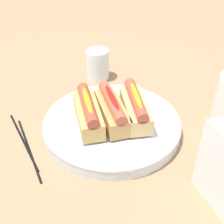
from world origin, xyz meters
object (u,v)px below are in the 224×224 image
at_px(water_glass, 98,66).
at_px(chopstick_near, 29,148).
at_px(chopstick_far, 23,140).
at_px(hotdog_back, 112,109).
at_px(hotdog_front, 88,112).
at_px(hotdog_side, 135,107).
at_px(serving_bowl, 112,124).

height_order(water_glass, chopstick_near, water_glass).
distance_m(chopstick_near, chopstick_far, 0.03).
xyz_separation_m(hotdog_back, chopstick_far, (-0.01, -0.21, -0.06)).
relative_size(hotdog_front, hotdog_back, 0.99).
distance_m(hotdog_back, chopstick_near, 0.20).
xyz_separation_m(chopstick_near, chopstick_far, (-0.03, -0.01, 0.00)).
height_order(hotdog_front, hotdog_side, same).
relative_size(water_glass, chopstick_far, 0.41).
height_order(hotdog_side, chopstick_near, hotdog_side).
bearing_deg(hotdog_front, hotdog_back, 86.83).
bearing_deg(chopstick_near, hotdog_side, 82.29).
distance_m(hotdog_front, chopstick_near, 0.15).
relative_size(hotdog_front, water_glass, 1.67).
bearing_deg(hotdog_front, water_glass, 163.71).
relative_size(hotdog_back, water_glass, 1.68).
bearing_deg(water_glass, chopstick_far, -42.50).
distance_m(hotdog_back, water_glass, 0.26).
bearing_deg(hotdog_side, hotdog_back, -93.17).
bearing_deg(chopstick_near, hotdog_front, 87.77).
xyz_separation_m(serving_bowl, chopstick_far, (-0.01, -0.21, -0.02)).
bearing_deg(hotdog_front, serving_bowl, 86.83).
distance_m(serving_bowl, hotdog_front, 0.07).
relative_size(hotdog_side, chopstick_far, 0.70).
height_order(hotdog_back, chopstick_far, hotdog_back).
bearing_deg(chopstick_near, water_glass, 130.69).
xyz_separation_m(hotdog_side, chopstick_far, (-0.01, -0.26, -0.06)).
height_order(serving_bowl, hotdog_back, hotdog_back).
xyz_separation_m(serving_bowl, water_glass, (-0.26, 0.02, 0.02)).
bearing_deg(serving_bowl, chopstick_near, -84.13).
xyz_separation_m(hotdog_back, water_glass, (-0.26, 0.02, -0.02)).
xyz_separation_m(hotdog_back, hotdog_side, (0.00, 0.05, 0.00)).
distance_m(serving_bowl, chopstick_near, 0.20).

